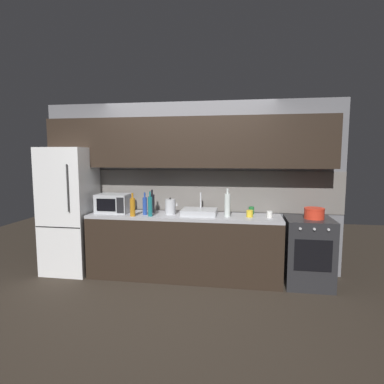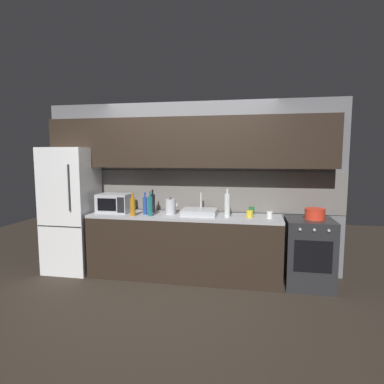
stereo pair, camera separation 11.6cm
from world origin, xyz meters
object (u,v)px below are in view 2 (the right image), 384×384
Objects in this scene: microwave at (115,203)px; wine_bottle_dark at (153,203)px; oven_range at (309,253)px; mug_white at (270,215)px; mug_green at (252,211)px; wine_bottle_clear at (227,205)px; wine_bottle_amber at (133,206)px; kettle at (171,207)px; wine_bottle_blue at (145,205)px; mug_yellow at (250,214)px; cooking_pot at (315,214)px; wine_bottle_teal at (150,206)px; refrigerator at (72,210)px.

wine_bottle_dark is (0.56, 0.07, 0.00)m from microwave.
oven_range is 10.02× the size of mug_white.
mug_green is 1.17× the size of mug_white.
oven_range is at bearing -14.80° from mug_green.
wine_bottle_amber is (-1.27, -0.16, -0.03)m from wine_bottle_clear.
kettle is 0.52m from wine_bottle_amber.
oven_range is at bearing -0.42° from microwave.
wine_bottle_blue is at bearing -169.13° from mug_green.
wine_bottle_dark is 3.19× the size of mug_green.
wine_bottle_blue is 3.49× the size of mug_white.
mug_yellow is at bearing 6.89° from wine_bottle_amber.
mug_yellow is at bearing -1.20° from microwave.
mug_green reaches higher than mug_white.
mug_yellow is 0.83m from cooking_pot.
wine_bottle_clear is (1.64, -0.07, 0.03)m from microwave.
mug_white is at bearing 2.19° from wine_bottle_clear.
wine_bottle_clear reaches higher than wine_bottle_dark.
oven_range is 1.23m from wine_bottle_clear.
wine_bottle_amber is 1.65m from mug_green.
wine_bottle_dark is at bearing 177.67° from oven_range.
wine_bottle_dark reaches higher than cooking_pot.
wine_bottle_blue reaches higher than cooking_pot.
wine_bottle_amber is at bearing -155.93° from kettle.
kettle is 0.30m from wine_bottle_teal.
wine_bottle_blue is at bearing -178.37° from wine_bottle_clear.
cooking_pot reaches higher than mug_yellow.
kettle is 1.10m from mug_yellow.
mug_green is at bearing 15.61° from wine_bottle_teal.
mug_yellow is 1.03× the size of mug_white.
wine_bottle_teal is 3.65× the size of mug_yellow.
mug_yellow is at bearing -1.20° from kettle.
mug_white is (-0.51, -0.03, 0.49)m from oven_range.
wine_bottle_amber is at bearing -173.11° from mug_yellow.
wine_bottle_clear is 0.42m from mug_green.
mug_yellow reaches higher than mug_white.
refrigerator reaches higher than mug_white.
wine_bottle_amber is (0.37, -0.23, -0.01)m from microwave.
mug_green is at bearing 5.17° from microwave.
wine_bottle_blue reaches higher than mug_green.
refrigerator is 20.43× the size of mug_white.
cooking_pot is (2.77, -0.02, -0.06)m from microwave.
refrigerator is 2.04× the size of oven_range.
refrigerator is 1.24m from wine_bottle_dark.
wine_bottle_amber is (1.05, -0.21, 0.11)m from refrigerator.
microwave is 0.51m from wine_bottle_blue.
wine_bottle_clear is at bearing -1.30° from refrigerator.
wine_bottle_blue is 0.99× the size of wine_bottle_amber.
refrigerator is at bearing -175.76° from mug_green.
oven_range is at bearing -2.33° from wine_bottle_dark.
refrigerator is 1.07m from wine_bottle_amber.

